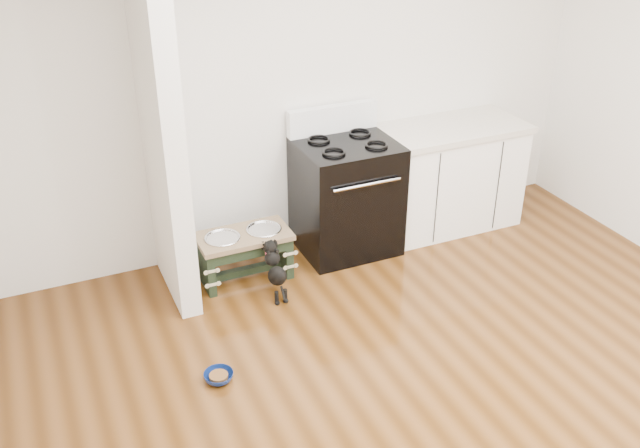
{
  "coord_description": "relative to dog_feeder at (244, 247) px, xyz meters",
  "views": [
    {
      "loc": [
        -2.03,
        -2.45,
        3.0
      ],
      "look_at": [
        -0.22,
        1.62,
        0.58
      ],
      "focal_mm": 40.0,
      "sensor_mm": 36.0,
      "label": 1
    }
  ],
  "objects": [
    {
      "name": "puppy",
      "position": [
        0.12,
        -0.32,
        -0.04
      ],
      "size": [
        0.12,
        0.36,
        0.43
      ],
      "color": "black",
      "rests_on": "ground"
    },
    {
      "name": "dog_feeder",
      "position": [
        0.0,
        0.0,
        0.0
      ],
      "size": [
        0.7,
        0.37,
        0.4
      ],
      "color": "black",
      "rests_on": "ground"
    },
    {
      "name": "partition_wall",
      "position": [
        -0.51,
        0.07,
        1.08
      ],
      "size": [
        0.15,
        0.8,
        2.7
      ],
      "primitive_type": "cube",
      "color": "silver",
      "rests_on": "ground"
    },
    {
      "name": "cabinet_run",
      "position": [
        1.89,
        0.14,
        0.18
      ],
      "size": [
        1.24,
        0.64,
        0.91
      ],
      "color": "white",
      "rests_on": "ground"
    },
    {
      "name": "floor_bowl",
      "position": [
        -0.54,
        -1.06,
        -0.24
      ],
      "size": [
        0.21,
        0.21,
        0.06
      ],
      "rotation": [
        0.0,
        0.0,
        0.12
      ],
      "color": "navy",
      "rests_on": "ground"
    },
    {
      "name": "oven_range",
      "position": [
        0.91,
        0.12,
        0.2
      ],
      "size": [
        0.76,
        0.69,
        1.14
      ],
      "color": "black",
      "rests_on": "ground"
    },
    {
      "name": "room_shell",
      "position": [
        0.66,
        -2.03,
        1.35
      ],
      "size": [
        5.0,
        5.0,
        5.0
      ],
      "color": "silver",
      "rests_on": "ground"
    },
    {
      "name": "ground",
      "position": [
        0.66,
        -2.03,
        -0.27
      ],
      "size": [
        5.0,
        5.0,
        0.0
      ],
      "primitive_type": "plane",
      "color": "#43250C",
      "rests_on": "ground"
    }
  ]
}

